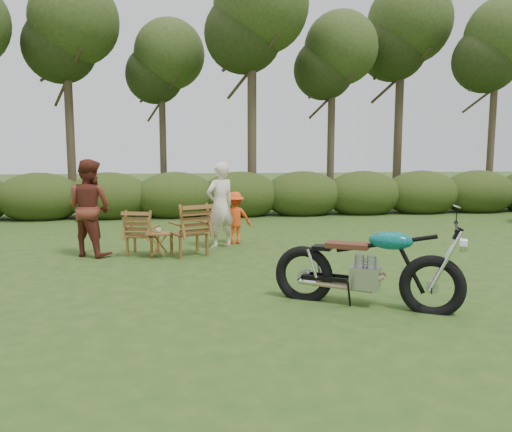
{
  "coord_description": "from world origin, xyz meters",
  "views": [
    {
      "loc": [
        -1.59,
        -6.48,
        2.01
      ],
      "look_at": [
        -0.45,
        1.96,
        0.9
      ],
      "focal_mm": 35.0,
      "sensor_mm": 36.0,
      "label": 1
    }
  ],
  "objects": [
    {
      "name": "ground",
      "position": [
        0.0,
        0.0,
        0.0
      ],
      "size": [
        80.0,
        80.0,
        0.0
      ],
      "primitive_type": "plane",
      "color": "#284617",
      "rests_on": "ground"
    },
    {
      "name": "tree_line",
      "position": [
        0.5,
        9.74,
        3.81
      ],
      "size": [
        22.52,
        11.62,
        8.14
      ],
      "color": "#392D1F",
      "rests_on": "ground"
    },
    {
      "name": "motorcycle",
      "position": [
        0.67,
        -0.39,
        0.0
      ],
      "size": [
        2.46,
        1.89,
        1.32
      ],
      "primitive_type": null,
      "rotation": [
        0.0,
        0.0,
        -0.5
      ],
      "color": "#0CA6A1",
      "rests_on": "ground"
    },
    {
      "name": "lawn_chair_right",
      "position": [
        -1.6,
        3.17,
        0.0
      ],
      "size": [
        0.91,
        0.91,
        1.01
      ],
      "primitive_type": null,
      "rotation": [
        0.0,
        0.0,
        3.54
      ],
      "color": "brown",
      "rests_on": "ground"
    },
    {
      "name": "lawn_chair_left",
      "position": [
        -2.5,
        3.31,
        0.0
      ],
      "size": [
        0.74,
        0.74,
        0.88
      ],
      "primitive_type": null,
      "rotation": [
        0.0,
        0.0,
        2.89
      ],
      "color": "brown",
      "rests_on": "ground"
    },
    {
      "name": "side_table",
      "position": [
        -2.17,
        3.01,
        0.24
      ],
      "size": [
        0.5,
        0.44,
        0.48
      ],
      "primitive_type": null,
      "rotation": [
        0.0,
        0.0,
        -0.1
      ],
      "color": "brown",
      "rests_on": "ground"
    },
    {
      "name": "cup",
      "position": [
        -2.18,
        3.01,
        0.52
      ],
      "size": [
        0.14,
        0.14,
        0.09
      ],
      "primitive_type": "imported",
      "rotation": [
        0.0,
        0.0,
        0.28
      ],
      "color": "beige",
      "rests_on": "side_table"
    },
    {
      "name": "adult_a",
      "position": [
        -0.95,
        3.81,
        0.0
      ],
      "size": [
        0.78,
        0.7,
        1.79
      ],
      "primitive_type": "imported",
      "rotation": [
        0.0,
        0.0,
        3.68
      ],
      "color": "#F5DFCA",
      "rests_on": "ground"
    },
    {
      "name": "adult_b",
      "position": [
        -3.49,
        3.36,
        0.0
      ],
      "size": [
        1.14,
        1.06,
        1.86
      ],
      "primitive_type": "imported",
      "rotation": [
        0.0,
        0.0,
        2.61
      ],
      "color": "maroon",
      "rests_on": "ground"
    },
    {
      "name": "child",
      "position": [
        -0.61,
        4.24,
        0.0
      ],
      "size": [
        0.8,
        0.54,
        1.14
      ],
      "primitive_type": "imported",
      "rotation": [
        0.0,
        0.0,
        3.32
      ],
      "color": "#F04916",
      "rests_on": "ground"
    }
  ]
}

